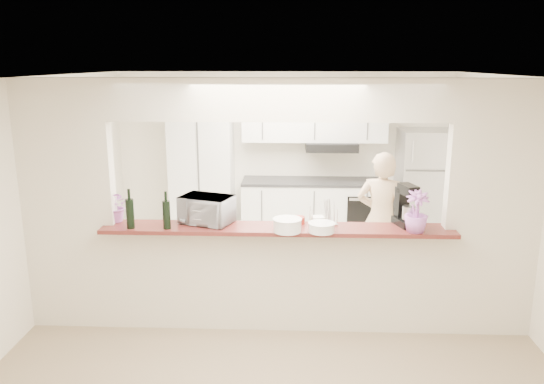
# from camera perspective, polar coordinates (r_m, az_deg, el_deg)

# --- Properties ---
(floor) EXTENTS (6.00, 6.00, 0.00)m
(floor) POSITION_cam_1_polar(r_m,az_deg,el_deg) (5.60, 0.55, -14.29)
(floor) COLOR gray
(floor) RESTS_ON ground
(tile_overlay) EXTENTS (5.00, 2.90, 0.01)m
(tile_overlay) POSITION_cam_1_polar(r_m,az_deg,el_deg) (7.00, 0.96, -8.26)
(tile_overlay) COLOR silver
(tile_overlay) RESTS_ON floor
(partition) EXTENTS (5.00, 0.15, 2.50)m
(partition) POSITION_cam_1_polar(r_m,az_deg,el_deg) (5.07, 0.59, 0.64)
(partition) COLOR silver
(partition) RESTS_ON floor
(bar_counter) EXTENTS (3.40, 0.38, 1.09)m
(bar_counter) POSITION_cam_1_polar(r_m,az_deg,el_deg) (5.35, 0.56, -8.87)
(bar_counter) COLOR silver
(bar_counter) RESTS_ON floor
(kitchen_cabinets) EXTENTS (3.15, 0.62, 2.25)m
(kitchen_cabinets) POSITION_cam_1_polar(r_m,az_deg,el_deg) (7.85, -0.15, 1.59)
(kitchen_cabinets) COLOR silver
(kitchen_cabinets) RESTS_ON floor
(refrigerator) EXTENTS (0.75, 0.70, 1.70)m
(refrigerator) POSITION_cam_1_polar(r_m,az_deg,el_deg) (8.02, 16.00, 0.41)
(refrigerator) COLOR #ADAEB2
(refrigerator) RESTS_ON floor
(flower_left) EXTENTS (0.36, 0.34, 0.32)m
(flower_left) POSITION_cam_1_polar(r_m,az_deg,el_deg) (5.47, -16.42, -1.46)
(flower_left) COLOR #C568A6
(flower_left) RESTS_ON bar_counter
(wine_bottle_a) EXTENTS (0.07, 0.07, 0.37)m
(wine_bottle_a) POSITION_cam_1_polar(r_m,az_deg,el_deg) (5.13, -11.28, -2.36)
(wine_bottle_a) COLOR black
(wine_bottle_a) RESTS_ON bar_counter
(wine_bottle_b) EXTENTS (0.08, 0.08, 0.39)m
(wine_bottle_b) POSITION_cam_1_polar(r_m,az_deg,el_deg) (5.22, -15.02, -2.19)
(wine_bottle_b) COLOR black
(wine_bottle_b) RESTS_ON bar_counter
(toaster_oven) EXTENTS (0.57, 0.48, 0.27)m
(toaster_oven) POSITION_cam_1_polar(r_m,az_deg,el_deg) (5.25, -7.06, -1.89)
(toaster_oven) COLOR #B7B7BC
(toaster_oven) RESTS_ON bar_counter
(serving_bowls) EXTENTS (0.41, 0.41, 0.24)m
(serving_bowls) POSITION_cam_1_polar(r_m,az_deg,el_deg) (5.26, -7.05, -2.04)
(serving_bowls) COLOR white
(serving_bowls) RESTS_ON bar_counter
(plate_stack_a) EXTENTS (0.27, 0.27, 0.12)m
(plate_stack_a) POSITION_cam_1_polar(r_m,az_deg,el_deg) (4.98, 1.66, -3.57)
(plate_stack_a) COLOR white
(plate_stack_a) RESTS_ON bar_counter
(plate_stack_b) EXTENTS (0.25, 0.25, 0.09)m
(plate_stack_b) POSITION_cam_1_polar(r_m,az_deg,el_deg) (4.99, 5.35, -3.80)
(plate_stack_b) COLOR white
(plate_stack_b) RESTS_ON bar_counter
(red_bowl) EXTENTS (0.14, 0.14, 0.06)m
(red_bowl) POSITION_cam_1_polar(r_m,az_deg,el_deg) (5.24, 2.79, -3.02)
(red_bowl) COLOR maroon
(red_bowl) RESTS_ON bar_counter
(tan_bowl) EXTENTS (0.14, 0.14, 0.06)m
(tan_bowl) POSITION_cam_1_polar(r_m,az_deg,el_deg) (5.25, 4.98, -3.04)
(tan_bowl) COLOR tan
(tan_bowl) RESTS_ON bar_counter
(utensil_caddy) EXTENTS (0.28, 0.19, 0.25)m
(utensil_caddy) POSITION_cam_1_polar(r_m,az_deg,el_deg) (5.20, 5.56, -2.38)
(utensil_caddy) COLOR silver
(utensil_caddy) RESTS_ON bar_counter
(stand_mixer) EXTENTS (0.25, 0.31, 0.41)m
(stand_mixer) POSITION_cam_1_polar(r_m,az_deg,el_deg) (5.29, 14.21, -1.57)
(stand_mixer) COLOR black
(stand_mixer) RESTS_ON bar_counter
(flower_right) EXTENTS (0.23, 0.23, 0.40)m
(flower_right) POSITION_cam_1_polar(r_m,az_deg,el_deg) (5.10, 15.28, -2.04)
(flower_right) COLOR #D070CF
(flower_right) RESTS_ON bar_counter
(person) EXTENTS (0.68, 0.55, 1.62)m
(person) POSITION_cam_1_polar(r_m,az_deg,el_deg) (6.45, 11.63, -2.93)
(person) COLOR tan
(person) RESTS_ON floor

